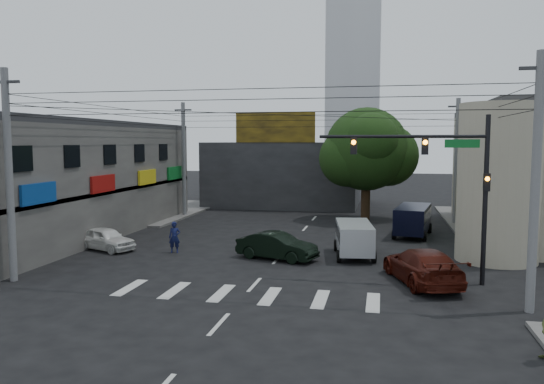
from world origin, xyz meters
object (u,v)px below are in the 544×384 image
(street_tree, at_px, (366,149))
(utility_pole_far_right, at_px, (456,162))
(utility_pole_far_left, at_px, (184,160))
(dark_sedan, at_px, (277,246))
(silver_minivan, at_px, (354,240))
(utility_pole_near_right, at_px, (535,184))
(white_compact, at_px, (106,239))
(maroon_sedan, at_px, (422,266))
(navy_van, at_px, (413,221))
(traffic_gantry, at_px, (444,171))
(traffic_officer, at_px, (175,237))
(utility_pole_near_left, at_px, (9,176))

(street_tree, distance_m, utility_pole_far_right, 6.63)
(street_tree, xyz_separation_m, utility_pole_far_left, (-14.50, -1.00, -0.87))
(dark_sedan, relative_size, silver_minivan, 1.03)
(utility_pole_near_right, height_order, dark_sedan, utility_pole_near_right)
(white_compact, bearing_deg, silver_minivan, -64.29)
(silver_minivan, bearing_deg, maroon_sedan, -154.44)
(street_tree, distance_m, navy_van, 8.57)
(white_compact, height_order, navy_van, navy_van)
(dark_sedan, xyz_separation_m, navy_van, (7.25, 8.43, 0.27))
(white_compact, bearing_deg, traffic_gantry, -79.71)
(utility_pole_near_right, relative_size, utility_pole_far_left, 1.00)
(maroon_sedan, relative_size, silver_minivan, 1.29)
(silver_minivan, bearing_deg, navy_van, -33.75)
(navy_van, bearing_deg, traffic_officer, 131.18)
(street_tree, distance_m, utility_pole_near_left, 25.95)
(utility_pole_far_right, xyz_separation_m, dark_sedan, (-10.53, -13.97, -3.90))
(dark_sedan, distance_m, navy_van, 11.12)
(utility_pole_far_right, bearing_deg, maroon_sedan, -101.47)
(utility_pole_near_right, bearing_deg, maroon_sedan, 137.32)
(utility_pole_near_right, xyz_separation_m, utility_pole_far_right, (0.00, 20.50, 0.00))
(maroon_sedan, bearing_deg, utility_pole_far_left, -62.48)
(traffic_gantry, bearing_deg, utility_pole_near_right, -52.58)
(utility_pole_far_left, bearing_deg, traffic_gantry, -42.86)
(street_tree, bearing_deg, traffic_officer, -124.17)
(street_tree, height_order, utility_pole_near_right, utility_pole_near_right)
(utility_pole_far_right, xyz_separation_m, silver_minivan, (-6.65, -12.51, -3.71))
(utility_pole_far_left, distance_m, maroon_sedan, 24.88)
(utility_pole_near_left, relative_size, navy_van, 1.81)
(utility_pole_far_left, bearing_deg, navy_van, -17.34)
(street_tree, xyz_separation_m, utility_pole_near_right, (6.50, -21.50, -0.87))
(utility_pole_near_right, xyz_separation_m, traffic_officer, (-16.35, 6.99, -3.74))
(utility_pole_far_left, xyz_separation_m, dark_sedan, (10.47, -13.97, -3.90))
(maroon_sedan, xyz_separation_m, silver_minivan, (-3.15, 4.76, 0.13))
(maroon_sedan, distance_m, navy_van, 11.74)
(street_tree, xyz_separation_m, dark_sedan, (-4.03, -14.97, -4.78))
(silver_minivan, bearing_deg, utility_pole_far_right, -35.90)
(street_tree, bearing_deg, white_compact, -133.57)
(utility_pole_near_left, xyz_separation_m, silver_minivan, (14.35, 7.99, -3.71))
(utility_pole_near_right, bearing_deg, traffic_officer, 156.84)
(utility_pole_far_left, height_order, maroon_sedan, utility_pole_far_left)
(street_tree, height_order, utility_pole_far_right, utility_pole_far_right)
(utility_pole_far_right, height_order, maroon_sedan, utility_pole_far_right)
(utility_pole_far_left, relative_size, traffic_officer, 5.37)
(dark_sedan, xyz_separation_m, white_compact, (-9.89, 0.34, -0.06))
(street_tree, relative_size, utility_pole_far_left, 0.95)
(traffic_gantry, bearing_deg, navy_van, 92.98)
(traffic_officer, bearing_deg, maroon_sedan, -31.49)
(utility_pole_far_left, relative_size, maroon_sedan, 1.63)
(white_compact, xyz_separation_m, silver_minivan, (13.77, 1.12, 0.25))
(traffic_officer, bearing_deg, utility_pole_far_left, 93.84)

